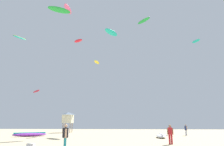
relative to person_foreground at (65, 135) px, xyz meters
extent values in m
cylinder|color=teal|center=(0.04, -0.09, -0.61)|extent=(0.17, 0.17, 0.89)
cylinder|color=teal|center=(-0.04, 0.09, -0.61)|extent=(0.17, 0.17, 0.89)
cylinder|color=black|center=(0.00, 0.00, 0.17)|extent=(0.41, 0.41, 0.67)
cylinder|color=tan|center=(0.09, -0.22, 0.14)|extent=(0.12, 0.12, 0.61)
cylinder|color=tan|center=(-0.09, 0.22, 0.14)|extent=(0.12, 0.12, 0.61)
sphere|color=tan|center=(0.00, 0.00, 0.63)|extent=(0.24, 0.24, 0.24)
cylinder|color=silver|center=(12.91, 20.13, -0.63)|extent=(0.16, 0.16, 0.84)
cylinder|color=silver|center=(13.00, 19.96, -0.63)|extent=(0.16, 0.16, 0.84)
cylinder|color=navy|center=(12.95, 20.05, 0.11)|extent=(0.39, 0.39, 0.63)
cylinder|color=tan|center=(12.84, 20.24, 0.08)|extent=(0.11, 0.11, 0.58)
cylinder|color=tan|center=(13.06, 19.85, 0.08)|extent=(0.11, 0.11, 0.58)
sphere|color=tan|center=(12.95, 20.05, 0.54)|extent=(0.23, 0.23, 0.23)
cylinder|color=#B21E23|center=(8.19, 5.63, -0.62)|extent=(0.16, 0.16, 0.85)
cylinder|color=#B21E23|center=(7.99, 5.62, -0.62)|extent=(0.16, 0.16, 0.85)
cylinder|color=#B21E23|center=(8.09, 5.63, 0.12)|extent=(0.39, 0.39, 0.64)
cylinder|color=#936B4C|center=(8.32, 5.64, 0.10)|extent=(0.11, 0.11, 0.59)
cylinder|color=#936B4C|center=(7.86, 5.62, 0.10)|extent=(0.11, 0.11, 0.59)
sphere|color=#936B4C|center=(8.09, 5.63, 0.56)|extent=(0.23, 0.23, 0.23)
ellipsoid|color=purple|center=(-10.20, 15.88, -0.78)|extent=(4.66, 4.12, 0.55)
cylinder|color=#19B29E|center=(-10.20, 15.88, -0.57)|extent=(3.62, 2.96, 0.21)
ellipsoid|color=white|center=(8.40, 14.60, -0.81)|extent=(1.30, 4.32, 0.54)
cylinder|color=white|center=(8.40, 14.60, -0.62)|extent=(0.24, 3.96, 0.19)
cylinder|color=#8C704C|center=(-7.99, 30.21, -0.10)|extent=(0.14, 0.14, 1.90)
cylinder|color=#8C704C|center=(-7.99, 28.71, -0.10)|extent=(0.14, 0.14, 1.90)
cylinder|color=#8C704C|center=(-9.49, 30.21, -0.10)|extent=(0.14, 0.14, 1.90)
cylinder|color=#8C704C|center=(-9.49, 28.71, -0.10)|extent=(0.14, 0.14, 1.90)
cube|color=beige|center=(-8.74, 29.46, 1.70)|extent=(2.00, 2.00, 1.70)
pyramid|color=slate|center=(-8.74, 29.46, 2.82)|extent=(2.30, 2.30, 0.55)
cube|color=white|center=(-3.35, 1.93, -0.89)|extent=(0.56, 0.36, 0.32)
ellipsoid|color=yellow|center=(-1.87, 23.78, 12.24)|extent=(0.96, 2.63, 0.29)
cylinder|color=#19B29E|center=(-1.87, 23.78, 12.36)|extent=(0.33, 2.37, 0.11)
ellipsoid|color=#19B29E|center=(21.37, 37.54, 21.25)|extent=(1.90, 2.84, 0.56)
cylinder|color=white|center=(21.37, 37.54, 21.37)|extent=(1.18, 2.34, 0.12)
ellipsoid|color=red|center=(-5.62, 23.52, 16.67)|extent=(2.14, 1.69, 0.55)
cylinder|color=blue|center=(-5.62, 23.52, 16.77)|extent=(1.71, 1.17, 0.09)
ellipsoid|color=green|center=(-6.09, 13.51, 17.69)|extent=(3.49, 2.72, 0.76)
cylinder|color=green|center=(-6.09, 13.51, 17.84)|extent=(2.79, 1.83, 0.15)
ellipsoid|color=#19B29E|center=(1.18, 21.14, 17.11)|extent=(2.77, 3.69, 0.85)
ellipsoid|color=red|center=(-19.16, 35.97, 8.67)|extent=(3.22, 3.14, 0.90)
ellipsoid|color=green|center=(7.96, 32.40, 24.92)|extent=(3.54, 4.05, 0.47)
ellipsoid|color=#E5598C|center=(-9.07, 26.64, 25.60)|extent=(1.53, 4.54, 0.57)
ellipsoid|color=#19B29E|center=(-16.84, 21.81, 17.04)|extent=(2.10, 2.72, 0.61)
cylinder|color=yellow|center=(-16.84, 21.81, 17.17)|extent=(1.41, 2.18, 0.12)
camera|label=1|loc=(4.61, -14.90, 0.81)|focal=34.00mm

